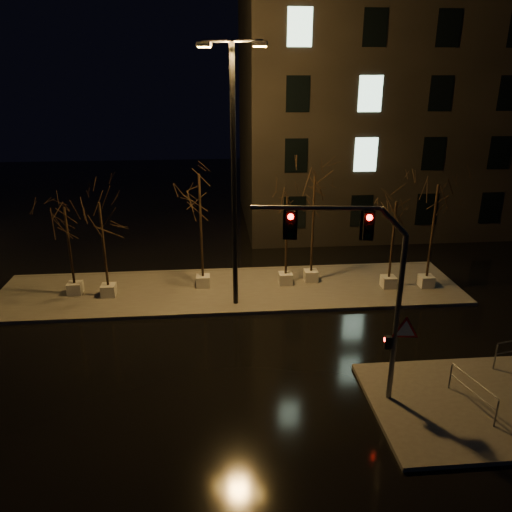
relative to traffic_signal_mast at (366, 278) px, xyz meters
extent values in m
plane|color=black|center=(-3.63, 2.88, -4.27)|extent=(90.00, 90.00, 0.00)
cube|color=#4E4B46|center=(-3.63, 8.88, -4.20)|extent=(22.00, 5.00, 0.15)
cube|color=#4E4B46|center=(3.87, -0.62, -4.20)|extent=(7.00, 5.00, 0.15)
cube|color=black|center=(10.37, 20.88, 3.23)|extent=(25.00, 12.00, 15.00)
cube|color=#B7B5AB|center=(-10.94, 8.94, -3.85)|extent=(0.65, 0.65, 0.55)
cylinder|color=black|center=(-10.94, 8.94, -1.77)|extent=(0.11, 0.11, 3.61)
cube|color=#B7B5AB|center=(-9.33, 8.55, -3.85)|extent=(0.65, 0.65, 0.55)
cylinder|color=black|center=(-9.33, 8.55, -1.62)|extent=(0.11, 0.11, 3.90)
cube|color=#B7B5AB|center=(-4.98, 9.24, -3.85)|extent=(0.65, 0.65, 0.55)
cylinder|color=black|center=(-4.98, 9.24, -1.10)|extent=(0.11, 0.11, 4.94)
cube|color=#B7B5AB|center=(-0.96, 9.21, -3.85)|extent=(0.65, 0.65, 0.55)
cylinder|color=black|center=(-0.96, 9.21, -1.66)|extent=(0.11, 0.11, 3.82)
cube|color=#B7B5AB|center=(0.34, 9.46, -3.85)|extent=(0.65, 0.65, 0.55)
cylinder|color=black|center=(0.34, 9.46, -1.22)|extent=(0.11, 0.11, 4.71)
cube|color=#B7B5AB|center=(3.92, 8.36, -3.85)|extent=(0.65, 0.65, 0.55)
cylinder|color=black|center=(3.92, 8.36, -1.73)|extent=(0.11, 0.11, 3.69)
cube|color=#B7B5AB|center=(5.77, 8.28, -3.85)|extent=(0.65, 0.65, 0.55)
cylinder|color=black|center=(5.77, 8.28, -1.35)|extent=(0.11, 0.11, 4.45)
cylinder|color=#55565C|center=(1.01, -0.12, -1.40)|extent=(0.16, 0.16, 5.45)
cylinder|color=#55565C|center=(-1.55, 0.20, 2.09)|extent=(3.62, 0.58, 0.13)
cube|color=black|center=(-0.07, 0.01, 1.59)|extent=(0.30, 0.23, 0.82)
cube|color=black|center=(-2.23, 0.28, 1.59)|extent=(0.30, 0.23, 0.82)
cube|color=black|center=(0.81, -0.10, -2.12)|extent=(0.22, 0.19, 0.41)
cone|color=red|center=(1.28, -0.20, -1.67)|extent=(0.94, 0.14, 0.94)
sphere|color=#FF0C07|center=(1.01, -0.12, 1.86)|extent=(0.16, 0.16, 0.16)
cylinder|color=black|center=(-3.50, 7.26, 1.31)|extent=(0.22, 0.22, 10.86)
cylinder|color=black|center=(-3.50, 7.26, 6.74)|extent=(2.31, 0.81, 0.11)
cube|color=#FBA732|center=(-4.54, 7.58, 6.58)|extent=(0.61, 0.45, 0.22)
cube|color=#FBA732|center=(-2.47, 6.93, 6.58)|extent=(0.61, 0.45, 0.22)
cylinder|color=#55565C|center=(5.23, 1.14, -3.65)|extent=(0.05, 0.05, 0.95)
cylinder|color=#55565C|center=(3.62, -1.76, -3.67)|extent=(0.05, 0.05, 0.90)
cylinder|color=#55565C|center=(3.15, 0.18, -3.67)|extent=(0.05, 0.05, 0.90)
cylinder|color=#55565C|center=(3.39, -0.79, -3.18)|extent=(0.52, 1.94, 0.04)
cylinder|color=#55565C|center=(3.39, -0.79, -3.57)|extent=(0.52, 1.94, 0.04)
camera|label=1|loc=(-4.40, -13.08, 5.65)|focal=35.00mm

